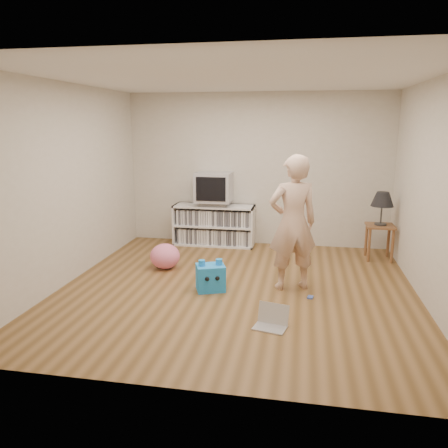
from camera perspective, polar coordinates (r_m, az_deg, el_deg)
ground at (r=5.70m, az=1.68°, el=-8.42°), size 4.50×4.50×0.00m
walls at (r=5.36m, az=1.77°, el=4.63°), size 4.52×4.52×2.60m
ceiling at (r=5.33m, az=1.87°, el=18.59°), size 4.50×4.50×0.01m
media_unit at (r=7.63m, az=-1.27°, el=-0.11°), size 1.40×0.45×0.70m
dvd_deck at (r=7.54m, az=-1.31°, el=2.71°), size 0.45×0.35×0.07m
crt_tv at (r=7.49m, az=-1.33°, el=4.85°), size 0.60×0.53×0.50m
side_table at (r=7.19m, az=19.67°, el=-1.16°), size 0.42×0.42×0.55m
table_lamp at (r=7.09m, az=19.99°, el=2.97°), size 0.34×0.34×0.52m
person at (r=5.53m, az=8.97°, el=0.10°), size 0.73×0.60×1.72m
laptop at (r=4.71m, az=6.25°, el=-12.44°), size 0.38×0.33×0.23m
playing_cards at (r=5.50m, az=11.20°, el=-9.36°), size 0.08×0.10×0.02m
plush_blue at (r=5.59m, az=-1.77°, el=-6.96°), size 0.43×0.38×0.41m
plush_pink at (r=6.46m, az=-7.71°, el=-4.19°), size 0.44×0.44×0.37m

